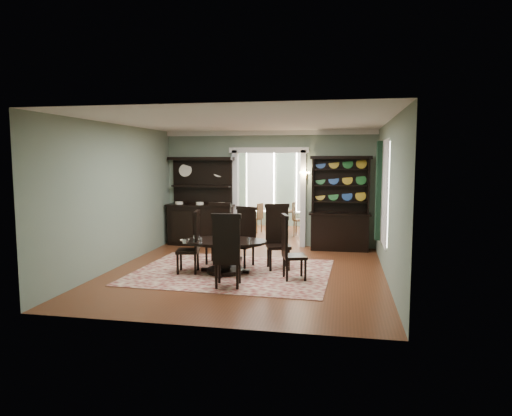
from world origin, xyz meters
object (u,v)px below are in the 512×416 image
Objects in this scene: sideboard at (201,214)px; welsh_dresser at (340,216)px; dining_table at (225,250)px; parlor_table at (280,219)px.

sideboard is 3.62m from welsh_dresser.
welsh_dresser reaches higher than dining_table.
sideboard is at bearing 179.04° from welsh_dresser.
sideboard reaches higher than parlor_table.
sideboard is at bearing 114.51° from dining_table.
welsh_dresser is at bearing -45.37° from parlor_table.
parlor_table is (0.47, 4.61, 0.04)m from dining_table.
parlor_table reaches higher than dining_table.
welsh_dresser reaches higher than sideboard.
welsh_dresser is (3.62, 0.02, 0.04)m from sideboard.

